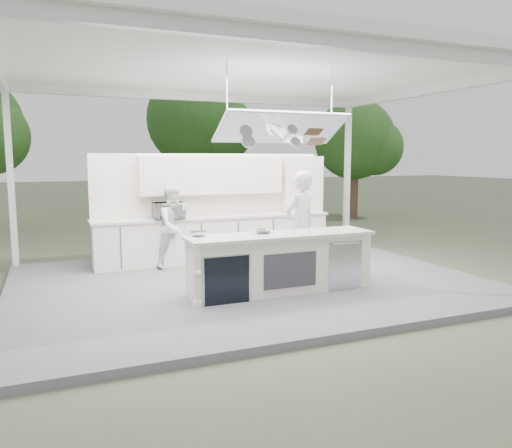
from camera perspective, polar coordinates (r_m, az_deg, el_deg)
name	(u,v)px	position (r m, az deg, el deg)	size (l,w,h in m)	color
ground	(249,286)	(8.99, -0.85, -7.13)	(90.00, 90.00, 0.00)	#445238
stage_deck	(249,283)	(8.97, -0.85, -6.76)	(8.00, 6.00, 0.12)	slate
tent	(249,73)	(8.80, -0.85, 16.92)	(8.20, 6.20, 3.86)	white
demo_island	(280,263)	(8.11, 2.72, -4.43)	(3.10, 0.79, 0.95)	white
back_counter	(215,238)	(10.62, -4.67, -1.58)	(5.08, 0.72, 0.95)	white
back_wall_unit	(231,191)	(10.85, -2.84, 3.82)	(5.05, 0.48, 2.25)	white
tree_cluster	(140,129)	(18.14, -13.12, 10.54)	(19.55, 9.40, 5.85)	brown
head_chef	(300,225)	(8.94, 5.08, -0.13)	(0.71, 0.46, 1.93)	silver
sous_chef	(174,226)	(9.98, -9.31, -0.28)	(0.79, 0.62, 1.63)	silver
toaster_oven	(168,211)	(10.07, -9.98, 1.49)	(0.60, 0.41, 0.33)	silver
bowl_large	(263,231)	(8.06, 0.76, -0.82)	(0.28, 0.28, 0.07)	#B0B3B7
bowl_small	(198,234)	(7.81, -6.60, -1.10)	(0.25, 0.25, 0.08)	#B8B9BF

